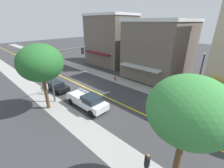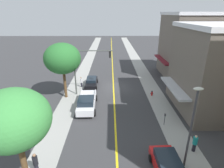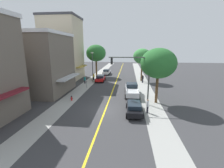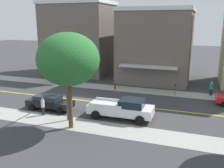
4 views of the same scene
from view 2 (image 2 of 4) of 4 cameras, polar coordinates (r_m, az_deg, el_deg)
The scene contains 17 objects.
ground_plane at distance 29.74m, azimuth 0.47°, elevation -1.05°, with size 140.00×140.00×0.00m, color #38383A.
sidewalk_left at distance 30.48m, azimuth 12.16°, elevation -0.97°, with size 2.64×126.00×0.01m, color #9E9E99.
sidewalk_right at distance 30.26m, azimuth -11.31°, elevation -1.07°, with size 2.64×126.00×0.01m, color #9E9E99.
road_centerline_stripe at distance 29.74m, azimuth 0.47°, elevation -1.05°, with size 0.20×126.00×0.00m, color yellow.
pale_office_building at distance 36.62m, azimuth 22.74°, elevation 11.06°, with size 9.25×10.66×11.54m.
street_tree_left_near at distance 11.69m, azimuth -28.47°, elevation -9.86°, with size 4.14×4.14×7.66m.
street_tree_left_far at distance 25.37m, azimuth -15.33°, elevation 7.69°, with size 4.91×4.91×7.79m.
fire_hydrant at distance 27.39m, azimuth 12.43°, elevation -2.81°, with size 0.44×0.24×0.75m.
parking_meter at distance 20.58m, azimuth 16.26°, elevation -10.14°, with size 0.12×0.18×1.40m.
traffic_light_mast at distance 26.00m, azimuth -8.23°, elevation 6.27°, with size 5.55×0.32×6.95m.
street_lamp at distance 14.48m, azimuth 23.93°, elevation -10.60°, with size 0.70×0.36×6.83m.
red_sedan_left_curb at distance 15.27m, azimuth 17.44°, elevation -23.96°, with size 2.22×4.77×1.49m.
black_sedan_right_curb at distance 30.16m, azimuth -6.45°, elevation 0.66°, with size 2.01×4.68×1.39m.
white_pickup_truck at distance 23.20m, azimuth -7.88°, elevation -5.62°, with size 2.44×5.93×1.84m.
pedestrian_teal_shirt at distance 18.11m, azimuth 24.60°, elevation -16.50°, with size 0.40×0.40×1.65m.
pedestrian_black_shirt at distance 15.84m, azimuth -22.88°, elevation -21.96°, with size 0.39×0.39×1.83m.
pedestrian_white_shirt at distance 29.99m, azimuth -9.66°, elevation 0.71°, with size 0.32×0.32×1.71m.
Camera 2 is at (0.53, 27.44, 11.45)m, focal length 29.08 mm.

